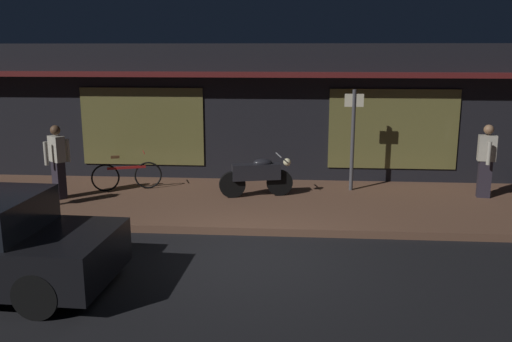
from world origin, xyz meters
TOP-DOWN VIEW (x-y plane):
  - ground_plane at (0.00, 0.00)m, footprint 60.00×60.00m
  - sidewalk_slab at (0.00, 3.00)m, footprint 18.00×4.00m
  - storefront_building at (0.00, 6.39)m, footprint 18.00×3.30m
  - motorcycle at (-0.08, 3.31)m, footprint 1.68×0.67m
  - bicycle_parked at (-3.25, 3.65)m, footprint 1.57×0.65m
  - person_photographer at (-4.54, 2.80)m, footprint 0.44×0.54m
  - person_bystander at (5.08, 3.64)m, footprint 0.41×0.62m
  - sign_post at (2.12, 4.06)m, footprint 0.44×0.09m

SIDE VIEW (x-z plane):
  - ground_plane at x=0.00m, z-range 0.00..0.00m
  - sidewalk_slab at x=0.00m, z-range 0.00..0.15m
  - bicycle_parked at x=-3.25m, z-range 0.05..0.96m
  - motorcycle at x=-0.08m, z-range 0.16..1.13m
  - person_photographer at x=-4.54m, z-range 0.19..1.86m
  - person_bystander at x=5.08m, z-range 0.19..1.86m
  - sign_post at x=2.12m, z-range 0.31..2.71m
  - storefront_building at x=0.00m, z-range 0.00..3.60m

